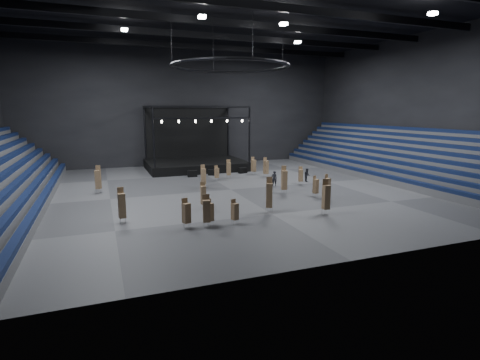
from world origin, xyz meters
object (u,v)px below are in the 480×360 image
object	(u,v)px
chair_stack_0	(206,210)
chair_stack_3	(122,205)
chair_stack_7	(266,167)
chair_stack_16	(210,212)
chair_stack_6	(217,173)
chair_stack_8	(203,195)
stage	(195,159)
flight_case_left	(192,174)
chair_stack_17	(203,176)
flight_case_mid	(213,172)
chair_stack_14	(229,168)
flight_case_right	(243,170)
crew_member	(307,175)
chair_stack_1	(98,179)
chair_stack_4	(284,180)
chair_stack_5	(301,175)
chair_stack_11	(269,195)
chair_stack_9	(326,197)
chair_stack_10	(254,165)
chair_stack_13	(186,212)
chair_stack_15	(316,186)
chair_stack_2	(235,211)

from	to	relation	value
chair_stack_0	chair_stack_3	distance (m)	6.66
chair_stack_7	chair_stack_16	world-z (taller)	chair_stack_7
chair_stack_6	chair_stack_8	distance (m)	13.08
stage	chair_stack_8	xyz separation A→B (m)	(-4.86, -22.74, -0.23)
chair_stack_8	chair_stack_16	world-z (taller)	chair_stack_8
flight_case_left	chair_stack_17	xyz separation A→B (m)	(-0.48, -7.35, 0.93)
flight_case_mid	chair_stack_14	distance (m)	3.35
flight_case_right	crew_member	xyz separation A→B (m)	(5.13, -8.40, 0.41)
stage	chair_stack_1	xyz separation A→B (m)	(-13.50, -12.72, 0.01)
chair_stack_0	chair_stack_16	world-z (taller)	chair_stack_0
chair_stack_8	chair_stack_14	bearing A→B (deg)	64.45
chair_stack_3	chair_stack_6	xyz separation A→B (m)	(11.97, 14.22, -0.41)
chair_stack_6	chair_stack_4	bearing A→B (deg)	-72.82
stage	chair_stack_5	distance (m)	18.54
chair_stack_5	chair_stack_11	bearing A→B (deg)	-113.95
chair_stack_4	chair_stack_16	distance (m)	12.87
chair_stack_5	chair_stack_17	size ratio (longest dim) A/B	0.82
chair_stack_9	chair_stack_10	bearing A→B (deg)	88.49
chair_stack_16	chair_stack_6	bearing A→B (deg)	50.09
chair_stack_9	chair_stack_11	distance (m)	4.71
chair_stack_1	chair_stack_17	xyz separation A→B (m)	(10.96, -1.55, -0.12)
chair_stack_5	chair_stack_6	xyz separation A→B (m)	(-8.41, 5.80, -0.12)
flight_case_mid	chair_stack_5	distance (m)	12.47
stage	flight_case_left	xyz separation A→B (m)	(-2.06, -6.92, -1.04)
chair_stack_6	chair_stack_17	bearing A→B (deg)	-134.38
chair_stack_3	chair_stack_8	size ratio (longest dim) A/B	1.17
chair_stack_7	chair_stack_11	xyz separation A→B (m)	(-6.83, -15.59, 0.20)
stage	chair_stack_8	distance (m)	23.26
chair_stack_0	chair_stack_10	size ratio (longest dim) A/B	1.03
chair_stack_10	chair_stack_13	distance (m)	23.88
flight_case_left	chair_stack_4	xyz separation A→B (m)	(6.59, -13.11, 1.07)
chair_stack_0	chair_stack_7	xyz separation A→B (m)	(12.93, 17.77, 0.03)
flight_case_right	chair_stack_14	xyz separation A→B (m)	(-3.11, -3.12, 0.89)
flight_case_mid	chair_stack_9	world-z (taller)	chair_stack_9
chair_stack_8	crew_member	size ratio (longest dim) A/B	1.50
flight_case_left	chair_stack_16	xyz separation A→B (m)	(-3.64, -20.90, 0.66)
chair_stack_16	chair_stack_15	bearing A→B (deg)	2.07
chair_stack_1	chair_stack_16	distance (m)	17.00
flight_case_mid	chair_stack_0	size ratio (longest dim) A/B	0.47
chair_stack_16	chair_stack_2	bearing A→B (deg)	-33.50
flight_case_right	chair_stack_13	bearing A→B (deg)	-120.69
chair_stack_11	chair_stack_3	bearing A→B (deg)	-162.38
chair_stack_10	chair_stack_15	world-z (taller)	chair_stack_10
flight_case_right	chair_stack_9	xyz separation A→B (m)	(-0.91, -21.62, 1.11)
chair_stack_16	chair_stack_13	bearing A→B (deg)	160.49
chair_stack_0	chair_stack_2	bearing A→B (deg)	10.70
chair_stack_3	chair_stack_7	distance (m)	23.61
chair_stack_2	crew_member	size ratio (longest dim) A/B	1.22
chair_stack_9	chair_stack_15	size ratio (longest dim) A/B	1.38
chair_stack_14	chair_stack_15	size ratio (longest dim) A/B	1.14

